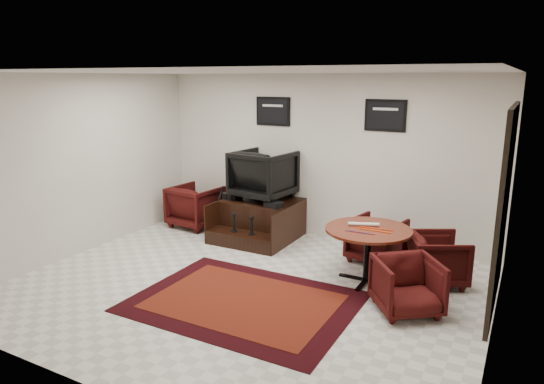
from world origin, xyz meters
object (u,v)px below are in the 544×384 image
(shine_chair, at_px, (264,172))
(table_chair_window, at_px, (436,257))
(armchair_side, at_px, (195,204))
(table_chair_corner, at_px, (407,283))
(shine_podium, at_px, (260,220))
(meeting_table, at_px, (368,235))
(table_chair_back, at_px, (377,237))

(shine_chair, bearing_deg, table_chair_window, 173.70)
(armchair_side, height_order, table_chair_corner, armchair_side)
(table_chair_corner, bearing_deg, shine_podium, 115.01)
(table_chair_corner, bearing_deg, armchair_side, 123.37)
(shine_chair, relative_size, meeting_table, 0.82)
(meeting_table, relative_size, table_chair_corner, 1.59)
(armchair_side, xyz_separation_m, table_chair_window, (4.45, -0.56, -0.05))
(shine_podium, height_order, table_chair_back, table_chair_back)
(shine_podium, xyz_separation_m, table_chair_back, (2.12, -0.14, 0.07))
(table_chair_window, bearing_deg, meeting_table, 87.45)
(table_chair_window, bearing_deg, armchair_side, 55.04)
(shine_podium, distance_m, table_chair_back, 2.12)
(meeting_table, bearing_deg, armchair_side, 165.22)
(armchair_side, relative_size, table_chair_window, 1.13)
(shine_podium, distance_m, table_chair_window, 3.11)
(shine_chair, relative_size, table_chair_window, 1.27)
(armchair_side, bearing_deg, table_chair_corner, 165.04)
(shine_podium, distance_m, table_chair_corner, 3.32)
(shine_chair, distance_m, meeting_table, 2.52)
(shine_chair, bearing_deg, armchair_side, 12.18)
(table_chair_window, relative_size, table_chair_corner, 1.03)
(armchair_side, distance_m, table_chair_back, 3.51)
(shine_chair, relative_size, table_chair_back, 1.28)
(shine_podium, relative_size, meeting_table, 1.14)
(armchair_side, bearing_deg, table_chair_window, 178.23)
(shine_podium, height_order, shine_chair, shine_chair)
(table_chair_back, bearing_deg, table_chair_window, 168.40)
(meeting_table, height_order, table_chair_window, meeting_table)
(shine_chair, height_order, armchair_side, shine_chair)
(meeting_table, xyz_separation_m, table_chair_corner, (0.69, -0.64, -0.30))
(meeting_table, bearing_deg, shine_podium, 156.80)
(table_chair_back, bearing_deg, table_chair_corner, 130.68)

